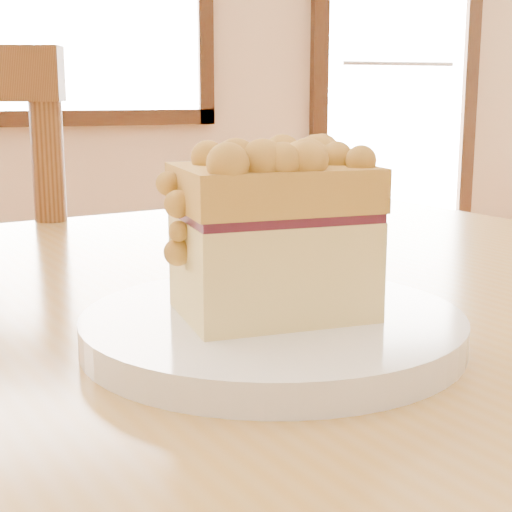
# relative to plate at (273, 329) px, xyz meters

# --- Properties ---
(entry_door) EXTENTS (1.08, 0.06, 2.29)m
(entry_door) POSITION_rel_plate_xyz_m (2.18, 3.73, 0.44)
(entry_door) COLOR white
(entry_door) RESTS_ON ground
(plate) EXTENTS (0.23, 0.23, 0.02)m
(plate) POSITION_rel_plate_xyz_m (0.00, 0.00, 0.00)
(plate) COLOR white
(plate) RESTS_ON cafe_table_main
(cake_slice) EXTENTS (0.12, 0.08, 0.11)m
(cake_slice) POSITION_rel_plate_xyz_m (-0.00, 0.00, 0.06)
(cake_slice) COLOR tan
(cake_slice) RESTS_ON plate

